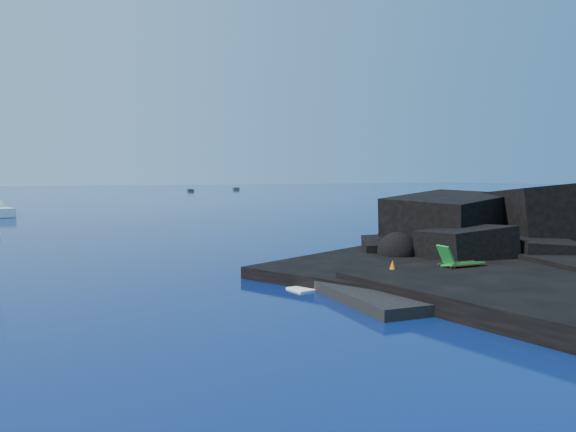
# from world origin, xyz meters

# --- Properties ---
(ground) EXTENTS (400.00, 400.00, 0.00)m
(ground) POSITION_xyz_m (0.00, 0.00, 0.00)
(ground) COLOR black
(ground) RESTS_ON ground
(headland) EXTENTS (24.00, 24.00, 3.60)m
(headland) POSITION_xyz_m (13.00, 3.00, 0.00)
(headland) COLOR black
(headland) RESTS_ON ground
(beach) EXTENTS (9.08, 6.86, 0.70)m
(beach) POSITION_xyz_m (4.50, 0.50, 0.00)
(beach) COLOR black
(beach) RESTS_ON ground
(surf_foam) EXTENTS (10.00, 8.00, 0.06)m
(surf_foam) POSITION_xyz_m (5.00, 5.00, 0.00)
(surf_foam) COLOR white
(surf_foam) RESTS_ON ground
(deck_chair) EXTENTS (1.77, 0.85, 1.19)m
(deck_chair) POSITION_xyz_m (5.86, 1.03, 0.95)
(deck_chair) COLOR #1A7629
(deck_chair) RESTS_ON beach
(towel) EXTENTS (1.70, 0.86, 0.04)m
(towel) POSITION_xyz_m (3.09, 1.18, 0.37)
(towel) COLOR silver
(towel) RESTS_ON beach
(sunbather) EXTENTS (1.58, 0.45, 0.21)m
(sunbather) POSITION_xyz_m (3.09, 1.18, 0.50)
(sunbather) COLOR #B0795C
(sunbather) RESTS_ON towel
(marker_cone) EXTENTS (0.42, 0.42, 0.60)m
(marker_cone) POSITION_xyz_m (3.21, 1.72, 0.65)
(marker_cone) COLOR #DA640B
(marker_cone) RESTS_ON beach
(distant_boat_a) EXTENTS (2.14, 4.39, 0.56)m
(distant_boat_a) POSITION_xyz_m (32.85, 115.14, 0.00)
(distant_boat_a) COLOR #26262B
(distant_boat_a) RESTS_ON ground
(distant_boat_b) EXTENTS (2.89, 5.00, 0.64)m
(distant_boat_b) POSITION_xyz_m (47.91, 123.04, 0.00)
(distant_boat_b) COLOR #27282D
(distant_boat_b) RESTS_ON ground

